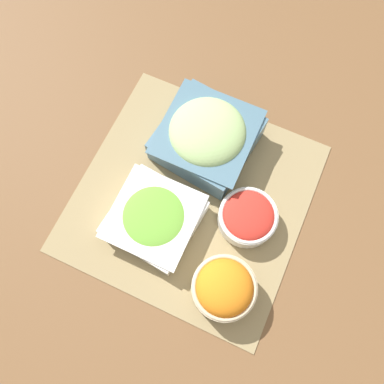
% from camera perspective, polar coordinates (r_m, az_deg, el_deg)
% --- Properties ---
extents(ground_plane, '(3.00, 3.00, 0.00)m').
position_cam_1_polar(ground_plane, '(0.76, 0.00, -0.79)').
color(ground_plane, brown).
extents(placemat, '(0.44, 0.44, 0.00)m').
position_cam_1_polar(placemat, '(0.75, 0.00, -0.75)').
color(placemat, '#937F56').
rests_on(placemat, ground_plane).
extents(lettuce_bowl, '(0.17, 0.17, 0.05)m').
position_cam_1_polar(lettuce_bowl, '(0.72, -5.77, -3.96)').
color(lettuce_bowl, white).
rests_on(lettuce_bowl, placemat).
extents(cucumber_bowl, '(0.20, 0.20, 0.09)m').
position_cam_1_polar(cucumber_bowl, '(0.75, 2.31, 8.51)').
color(cucumber_bowl, slate).
rests_on(cucumber_bowl, placemat).
extents(carrot_bowl, '(0.12, 0.12, 0.08)m').
position_cam_1_polar(carrot_bowl, '(0.68, 4.87, -14.37)').
color(carrot_bowl, beige).
rests_on(carrot_bowl, placemat).
extents(tomato_bowl, '(0.11, 0.11, 0.05)m').
position_cam_1_polar(tomato_bowl, '(0.72, 8.39, -4.01)').
color(tomato_bowl, white).
rests_on(tomato_bowl, placemat).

